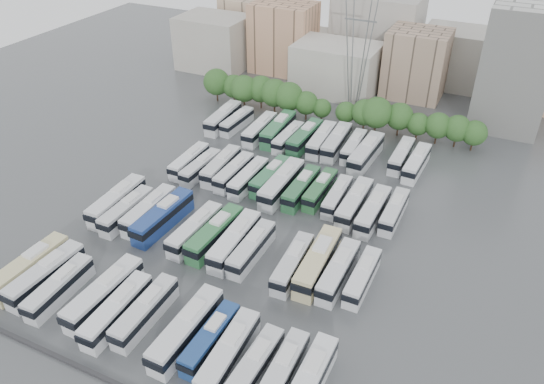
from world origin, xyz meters
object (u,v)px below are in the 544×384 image
at_px(bus_r2_s8, 301,188).
at_px(bus_r2_s9, 320,189).
at_px(bus_r1_s5, 195,230).
at_px(bus_r2_s10, 337,196).
at_px(bus_r2_s12, 373,211).
at_px(bus_r2_s3, 221,166).
at_px(bus_r2_s4, 234,172).
at_px(bus_r3_s10, 366,153).
at_px(bus_r1_s10, 293,263).
at_px(bus_r3_s0, 223,118).
at_px(bus_r1_s7, 235,241).
at_px(bus_r2_s13, 394,211).
at_px(bus_r0_s1, 46,275).
at_px(bus_r0_s5, 117,310).
at_px(bus_r0_s4, 104,294).
at_px(bus_r2_s5, 248,178).
at_px(bus_r0_s8, 187,329).
at_px(bus_r1_s11, 318,262).
at_px(bus_r3_s8, 336,142).
at_px(bus_r3_s13, 417,163).
at_px(apartment_tower, 516,68).
at_px(bus_r3_s3, 260,129).
at_px(bus_r3_s12, 401,155).
at_px(bus_r1_s0, 117,201).
at_px(bus_r3_s5, 288,137).
at_px(bus_r2_s2, 201,167).
at_px(bus_r0_s10, 229,353).
at_px(bus_r2_s6, 270,176).
at_px(bus_r3_s9, 354,146).
at_px(bus_r0_s9, 210,339).
at_px(bus_r0_s12, 282,373).
at_px(bus_r3_s4, 278,129).
at_px(bus_r3_s1, 237,121).
at_px(bus_r0_s6, 145,311).
at_px(bus_r1_s2, 149,210).
at_px(bus_r2_s11, 354,203).
at_px(bus_r2_s1, 189,161).
at_px(bus_r1_s3, 163,216).
at_px(bus_r2_s7, 282,183).
at_px(electricity_pylon, 360,32).
at_px(bus_r0_s13, 309,382).
at_px(bus_r0_s0, 30,267).
at_px(bus_r1_s1, 127,211).
at_px(bus_r1_s13, 362,277).
at_px(bus_r1_s6, 215,233).
at_px(bus_r0_s2, 59,287).

height_order(bus_r2_s8, bus_r2_s9, bus_r2_s8).
bearing_deg(bus_r1_s5, bus_r2_s10, 50.32).
bearing_deg(bus_r2_s12, bus_r2_s3, 177.28).
bearing_deg(bus_r2_s4, bus_r3_s10, 40.91).
relative_size(bus_r1_s10, bus_r3_s0, 0.91).
distance_m(bus_r1_s7, bus_r2_s13, 26.95).
xyz_separation_m(bus_r0_s1, bus_r0_s5, (13.29, -1.01, -0.05)).
xyz_separation_m(bus_r0_s4, bus_r2_s5, (3.46, 34.68, -0.27)).
xyz_separation_m(bus_r0_s8, bus_r1_s11, (9.99, 18.77, 0.06)).
bearing_deg(bus_r3_s8, bus_r3_s13, -6.47).
relative_size(apartment_tower, bus_r2_s12, 2.10).
relative_size(bus_r3_s3, bus_r3_s12, 1.07).
distance_m(bus_r0_s1, bus_r1_s5, 22.13).
bearing_deg(bus_r0_s5, bus_r0_s1, 174.20).
height_order(bus_r1_s5, bus_r2_s3, bus_r1_s5).
xyz_separation_m(bus_r1_s0, bus_r3_s5, (16.30, 34.05, -0.30)).
xyz_separation_m(bus_r2_s2, bus_r2_s9, (22.89, 2.47, 0.04)).
height_order(bus_r0_s10, bus_r2_s2, bus_r0_s10).
bearing_deg(bus_r3_s3, bus_r2_s6, -58.60).
height_order(bus_r0_s10, bus_r3_s9, bus_r0_s10).
xyz_separation_m(bus_r0_s9, bus_r1_s5, (-13.37, 17.53, 0.20)).
distance_m(bus_r0_s12, bus_r3_s4, 61.22).
bearing_deg(bus_r0_s1, bus_r1_s10, 32.09).
height_order(bus_r0_s5, bus_r3_s1, bus_r0_s5).
distance_m(bus_r0_s6, bus_r1_s2, 22.74).
distance_m(bus_r0_s5, bus_r3_s8, 56.68).
distance_m(bus_r2_s2, bus_r2_s11, 29.72).
relative_size(bus_r2_s5, bus_r3_s8, 0.89).
relative_size(bus_r2_s1, bus_r3_s3, 0.91).
height_order(bus_r0_s4, bus_r0_s9, bus_r0_s4).
xyz_separation_m(bus_r2_s13, bus_r3_s1, (-39.62, 18.63, -0.03)).
bearing_deg(bus_r1_s3, bus_r2_s7, 55.10).
bearing_deg(bus_r3_s5, bus_r2_s5, -88.46).
height_order(electricity_pylon, bus_r0_s5, electricity_pylon).
bearing_deg(bus_r2_s12, bus_r1_s3, -150.41).
height_order(bus_r0_s1, bus_r1_s7, bus_r1_s7).
distance_m(bus_r0_s13, bus_r1_s2, 41.08).
distance_m(apartment_tower, bus_r1_s10, 69.35).
bearing_deg(bus_r0_s6, bus_r1_s7, 78.19).
xyz_separation_m(bus_r0_s0, bus_r1_s1, (3.35, 17.29, -0.18)).
xyz_separation_m(bus_r0_s13, bus_r1_s10, (-9.73, 17.60, -0.07)).
relative_size(apartment_tower, bus_r3_s9, 2.30).
bearing_deg(bus_r0_s8, bus_r3_s5, 101.63).
distance_m(bus_r2_s4, bus_r3_s9, 25.35).
distance_m(bus_r1_s13, bus_r3_s10, 35.15).
bearing_deg(bus_r1_s13, bus_r2_s13, 90.49).
height_order(bus_r1_s6, bus_r3_s0, bus_r3_s0).
relative_size(bus_r2_s2, bus_r3_s10, 0.81).
bearing_deg(bus_r3_s4, bus_r2_s4, -92.22).
xyz_separation_m(bus_r0_s2, bus_r1_s2, (0.10, 19.96, 0.11)).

